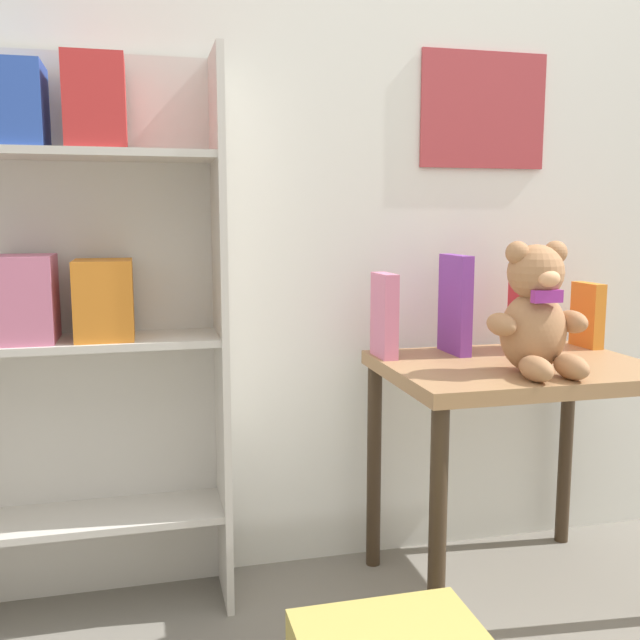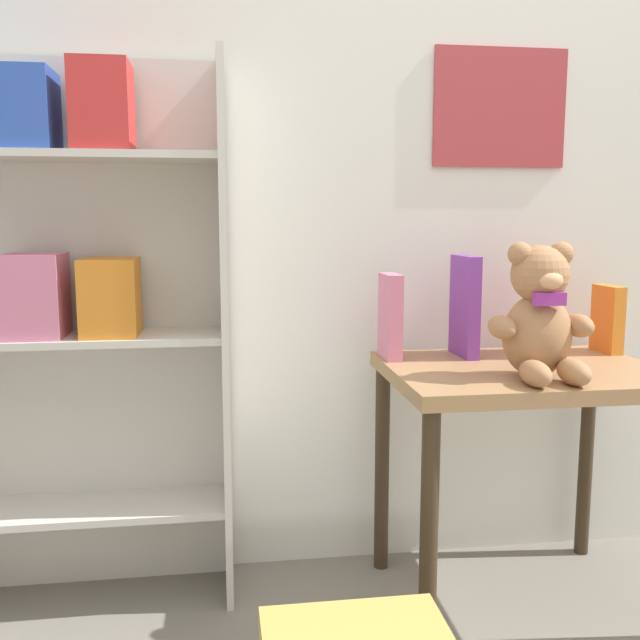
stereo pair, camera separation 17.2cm
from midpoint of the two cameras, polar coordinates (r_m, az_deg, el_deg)
name	(u,v)px [view 1 (the left image)]	position (r m, az deg, el deg)	size (l,w,h in m)	color
wall_back	(421,121)	(2.08, 5.64, 15.58)	(4.80, 0.07, 2.50)	silver
bookshelf_side	(67,300)	(1.84, -22.12, 1.51)	(0.74, 0.23, 1.37)	beige
display_table	(515,397)	(1.88, 12.83, -6.07)	(0.67, 0.51, 0.62)	#9E754C
teddy_bear	(536,314)	(1.72, 14.23, 0.49)	(0.24, 0.22, 0.31)	#A8754C
book_standing_pink	(384,315)	(1.86, 2.56, 0.35)	(0.04, 0.12, 0.22)	#D17093
book_standing_purple	(455,304)	(1.93, 8.28, 1.23)	(0.03, 0.14, 0.27)	purple
book_standing_red	(524,306)	(2.01, 13.71, 1.11)	(0.02, 0.14, 0.25)	red
book_standing_orange	(587,315)	(2.12, 18.47, 0.37)	(0.04, 0.11, 0.18)	orange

